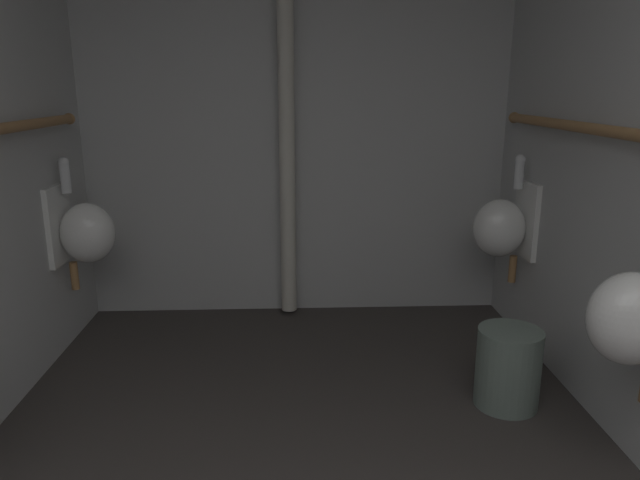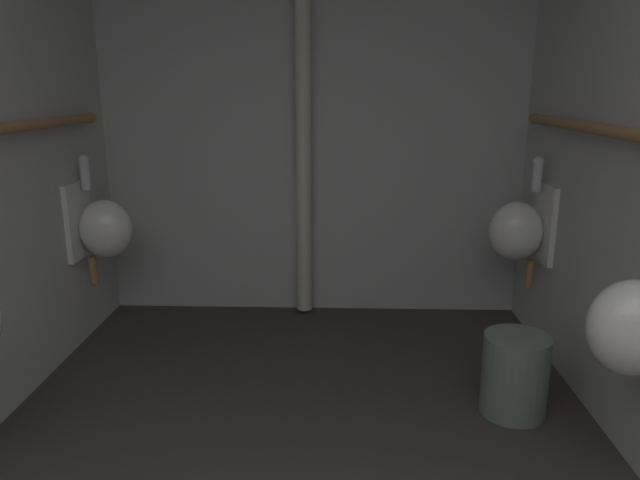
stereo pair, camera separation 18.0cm
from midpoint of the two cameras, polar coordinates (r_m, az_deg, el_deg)
name	(u,v)px [view 2 (the right image)]	position (r m, az deg, el deg)	size (l,w,h in m)	color
wall_back	(313,114)	(3.79, 0.71, 12.17)	(2.80, 0.06, 2.60)	#B7B8B6
urinal_left_far	(102,227)	(3.57, -19.07, 1.20)	(0.32, 0.30, 0.76)	white
urinal_right_mid	(639,325)	(2.33, 30.59, -7.15)	(0.32, 0.30, 0.76)	white
urinal_right_far	(520,229)	(3.53, 20.24, 0.96)	(0.32, 0.30, 0.76)	white
standpipe_back_wall	(303,114)	(3.69, -0.22, 12.10)	(0.10, 0.10, 2.55)	beige
waste_bin	(515,375)	(2.92, 20.11, -12.20)	(0.30, 0.30, 0.38)	slate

